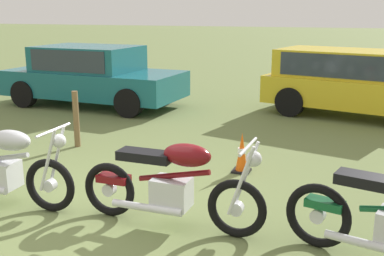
% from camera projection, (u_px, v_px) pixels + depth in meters
% --- Properties ---
extents(ground_plane, '(120.00, 120.00, 0.00)m').
position_uv_depth(ground_plane, '(84.00, 215.00, 5.41)').
color(ground_plane, olive).
extents(motorcycle_silver, '(2.01, 0.64, 1.02)m').
position_uv_depth(motorcycle_silver, '(0.00, 166.00, 5.61)').
color(motorcycle_silver, black).
rests_on(motorcycle_silver, ground).
extents(motorcycle_maroon, '(2.11, 0.64, 1.02)m').
position_uv_depth(motorcycle_maroon, '(172.00, 184.00, 5.03)').
color(motorcycle_maroon, black).
rests_on(motorcycle_maroon, ground).
extents(car_teal, '(4.37, 2.13, 1.43)m').
position_uv_depth(car_teal, '(92.00, 73.00, 11.45)').
color(car_teal, '#19606B').
rests_on(car_teal, ground).
extents(car_yellow, '(4.40, 2.67, 1.43)m').
position_uv_depth(car_yellow, '(356.00, 78.00, 10.28)').
color(car_yellow, gold).
rests_on(car_yellow, ground).
extents(fence_post_wooden, '(0.10, 0.10, 0.96)m').
position_uv_depth(fence_post_wooden, '(76.00, 119.00, 8.03)').
color(fence_post_wooden, brown).
rests_on(fence_post_wooden, ground).
extents(traffic_cone, '(0.25, 0.25, 0.58)m').
position_uv_depth(traffic_cone, '(242.00, 154.00, 6.80)').
color(traffic_cone, '#EA590F').
rests_on(traffic_cone, ground).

